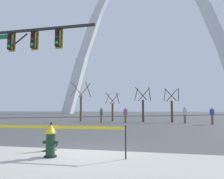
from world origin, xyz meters
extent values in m
plane|color=#474749|center=(0.00, 0.00, 0.00)|extent=(240.00, 240.00, 0.00)
cylinder|color=black|center=(-0.73, -1.01, 0.03)|extent=(0.36, 0.36, 0.05)
cylinder|color=#14331E|center=(-0.73, -1.01, 0.36)|extent=(0.26, 0.26, 0.62)
cylinder|color=gold|center=(-0.73, -1.01, 0.69)|extent=(0.30, 0.30, 0.04)
cone|color=gold|center=(-0.73, -1.01, 0.82)|extent=(0.30, 0.30, 0.22)
cylinder|color=black|center=(-0.73, -1.01, 0.96)|extent=(0.06, 0.06, 0.06)
cylinder|color=#14331E|center=(-0.91, -1.01, 0.42)|extent=(0.10, 0.09, 0.09)
cylinder|color=#14331E|center=(-0.55, -1.01, 0.42)|extent=(0.10, 0.09, 0.09)
cylinder|color=#14331E|center=(-0.73, -0.81, 0.33)|extent=(0.13, 0.14, 0.13)
cylinder|color=black|center=(-0.73, -0.73, 0.33)|extent=(0.15, 0.03, 0.15)
cylinder|color=#232326|center=(1.42, -0.81, 0.46)|extent=(0.04, 0.04, 0.93)
cube|color=yellow|center=(-1.40, -0.87, 0.85)|extent=(5.64, 0.12, 0.08)
cube|color=black|center=(-1.21, -0.18, 0.01)|extent=(0.36, 0.36, 0.03)
cone|color=orange|center=(-1.21, -0.18, 0.38)|extent=(0.28, 0.28, 0.70)
cylinder|color=white|center=(-1.21, -0.18, 0.42)|extent=(0.17, 0.17, 0.08)
cube|color=#232326|center=(-3.76, 3.07, 5.60)|extent=(6.20, 0.12, 0.12)
cylinder|color=#232326|center=(-5.00, 3.07, 5.05)|extent=(1.11, 0.08, 0.81)
cube|color=black|center=(-5.46, 3.07, 5.05)|extent=(0.26, 0.24, 0.90)
cube|color=gold|center=(-5.46, 3.21, 5.05)|extent=(0.44, 0.03, 1.04)
sphere|color=#360606|center=(-5.46, 2.94, 5.33)|extent=(0.16, 0.16, 0.16)
sphere|color=#392706|center=(-5.46, 2.94, 5.05)|extent=(0.16, 0.16, 0.16)
sphere|color=green|center=(-5.46, 2.94, 4.77)|extent=(0.16, 0.16, 0.16)
cube|color=black|center=(-4.06, 3.07, 5.05)|extent=(0.26, 0.24, 0.90)
cube|color=gold|center=(-4.06, 3.21, 5.05)|extent=(0.44, 0.03, 1.04)
sphere|color=#360606|center=(-4.06, 2.94, 5.33)|extent=(0.16, 0.16, 0.16)
sphere|color=#392706|center=(-4.06, 2.94, 5.05)|extent=(0.16, 0.16, 0.16)
sphere|color=green|center=(-4.06, 2.94, 4.77)|extent=(0.16, 0.16, 0.16)
cube|color=black|center=(-2.66, 3.07, 5.05)|extent=(0.26, 0.24, 0.90)
cube|color=gold|center=(-2.66, 3.21, 5.05)|extent=(0.44, 0.03, 1.04)
sphere|color=#360606|center=(-2.66, 2.94, 5.33)|extent=(0.16, 0.16, 0.16)
sphere|color=#392706|center=(-2.66, 2.94, 5.05)|extent=(0.16, 0.16, 0.16)
sphere|color=green|center=(-2.66, 2.94, 4.77)|extent=(0.16, 0.16, 0.16)
cube|color=#0F6638|center=(-6.06, 3.05, 5.35)|extent=(0.90, 0.04, 0.24)
cube|color=silver|center=(-24.08, 57.52, 8.83)|extent=(7.73, 2.99, 18.53)
cube|color=silver|center=(-19.26, 57.52, 24.71)|extent=(7.38, 2.68, 15.08)
cube|color=silver|center=(-14.45, 57.52, 37.07)|extent=(7.01, 2.36, 11.66)
cube|color=silver|center=(19.26, 57.52, 24.71)|extent=(7.38, 2.68, 15.08)
cylinder|color=brown|center=(-6.26, 16.13, 1.43)|extent=(0.24, 0.24, 2.86)
cylinder|color=brown|center=(-7.14, 16.31, 3.63)|extent=(0.38, 1.53, 1.70)
cylinder|color=brown|center=(-5.38, 16.04, 3.63)|extent=(0.23, 1.55, 1.70)
cylinder|color=brown|center=(-6.18, 17.02, 3.63)|extent=(1.55, 0.23, 1.70)
cylinder|color=brown|center=(-6.46, 15.27, 3.63)|extent=(1.53, 0.41, 1.70)
cylinder|color=brown|center=(-2.80, 17.28, 1.04)|extent=(0.24, 0.24, 2.08)
cylinder|color=brown|center=(-3.43, 17.40, 2.64)|extent=(0.30, 1.13, 1.25)
cylinder|color=brown|center=(-2.15, 17.21, 2.64)|extent=(0.19, 1.14, 1.25)
cylinder|color=brown|center=(-2.73, 17.92, 2.64)|extent=(1.14, 0.19, 1.25)
cylinder|color=brown|center=(-2.94, 16.64, 2.64)|extent=(1.13, 0.33, 1.25)
cylinder|color=#473323|center=(0.78, 16.35, 1.20)|extent=(0.24, 0.24, 2.40)
cylinder|color=#473323|center=(0.05, 16.49, 3.05)|extent=(0.33, 1.30, 1.44)
cylinder|color=#473323|center=(1.53, 16.27, 3.05)|extent=(0.21, 1.31, 1.44)
cylinder|color=#473323|center=(0.86, 17.09, 3.05)|extent=(1.31, 0.21, 1.44)
cylinder|color=#473323|center=(0.62, 15.62, 3.05)|extent=(1.29, 0.36, 1.44)
cylinder|color=brown|center=(3.81, 16.53, 1.14)|extent=(0.24, 0.24, 2.29)
cylinder|color=brown|center=(3.12, 16.67, 2.91)|extent=(0.32, 1.24, 1.38)
cylinder|color=brown|center=(4.52, 16.46, 2.91)|extent=(0.20, 1.25, 1.38)
cylinder|color=brown|center=(3.89, 17.24, 2.91)|extent=(1.25, 0.20, 1.38)
cylinder|color=brown|center=(3.66, 15.84, 2.91)|extent=(1.24, 0.35, 1.38)
cylinder|color=brown|center=(-3.33, 14.22, 0.42)|extent=(0.22, 0.22, 0.84)
cube|color=#23754C|center=(-3.33, 14.22, 1.11)|extent=(0.35, 0.39, 0.54)
sphere|color=tan|center=(-3.33, 14.22, 1.49)|extent=(0.20, 0.20, 0.20)
cylinder|color=brown|center=(-0.92, 14.82, 0.42)|extent=(0.22, 0.22, 0.84)
cube|color=#995193|center=(-0.92, 14.82, 1.11)|extent=(0.39, 0.38, 0.54)
sphere|color=tan|center=(-0.92, 14.82, 1.49)|extent=(0.20, 0.20, 0.20)
cylinder|color=brown|center=(4.93, 15.04, 0.42)|extent=(0.22, 0.22, 0.84)
cube|color=beige|center=(4.93, 15.04, 1.11)|extent=(0.39, 0.37, 0.54)
sphere|color=tan|center=(4.93, 15.04, 1.49)|extent=(0.20, 0.20, 0.20)
cylinder|color=brown|center=(7.14, 13.93, 0.42)|extent=(0.22, 0.22, 0.84)
cube|color=#2D4C99|center=(7.14, 13.93, 1.11)|extent=(0.34, 0.20, 0.54)
sphere|color=beige|center=(7.14, 13.93, 1.49)|extent=(0.20, 0.20, 0.20)
camera|label=1|loc=(2.29, -6.63, 1.37)|focal=33.56mm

